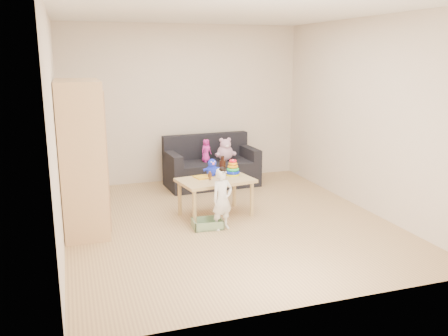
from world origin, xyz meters
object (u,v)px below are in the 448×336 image
object	(u,v)px
wardrobe	(82,157)
sofa	(212,173)
toddler	(222,200)
play_table	(216,197)

from	to	relation	value
wardrobe	sofa	world-z (taller)	wardrobe
toddler	sofa	bearing A→B (deg)	62.23
play_table	wardrobe	bearing A→B (deg)	179.83
sofa	toddler	xyz separation A→B (m)	(-0.46, -1.97, 0.17)
play_table	toddler	bearing A→B (deg)	-98.30
sofa	play_table	distance (m)	1.50
wardrobe	sofa	size ratio (longest dim) A/B	1.24
wardrobe	play_table	world-z (taller)	wardrobe
wardrobe	play_table	xyz separation A→B (m)	(1.67, -0.01, -0.66)
toddler	wardrobe	bearing A→B (deg)	147.18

